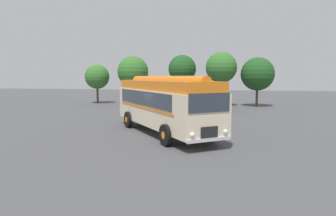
% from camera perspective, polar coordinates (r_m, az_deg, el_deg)
% --- Properties ---
extents(ground_plane, '(120.00, 120.00, 0.00)m').
position_cam_1_polar(ground_plane, '(17.64, -0.81, -5.27)').
color(ground_plane, '#474749').
extents(vintage_bus, '(7.89, 9.60, 3.49)m').
position_cam_1_polar(vintage_bus, '(18.07, -0.84, 1.07)').
color(vintage_bus, beige).
rests_on(vintage_bus, ground).
extents(car_near_left, '(2.33, 4.37, 1.66)m').
position_cam_1_polar(car_near_left, '(30.41, 4.30, 1.08)').
color(car_near_left, navy).
rests_on(car_near_left, ground).
extents(car_mid_left, '(2.09, 4.27, 1.66)m').
position_cam_1_polar(car_mid_left, '(29.83, 8.97, 0.93)').
color(car_mid_left, '#4C5156').
rests_on(car_mid_left, ground).
extents(tree_far_left, '(3.13, 3.13, 4.99)m').
position_cam_1_polar(tree_far_left, '(39.90, -13.35, 5.77)').
color(tree_far_left, '#4C3823').
rests_on(tree_far_left, ground).
extents(tree_left_of_centre, '(3.92, 3.92, 6.04)m').
position_cam_1_polar(tree_left_of_centre, '(38.55, -6.55, 6.84)').
color(tree_left_of_centre, '#4C3823').
rests_on(tree_left_of_centre, ground).
extents(tree_centre, '(3.36, 3.36, 6.06)m').
position_cam_1_polar(tree_centre, '(36.61, 2.64, 7.51)').
color(tree_centre, '#4C3823').
rests_on(tree_centre, ground).
extents(tree_right_of_centre, '(3.61, 3.61, 6.32)m').
position_cam_1_polar(tree_right_of_centre, '(35.66, 10.12, 7.49)').
color(tree_right_of_centre, '#4C3823').
rests_on(tree_right_of_centre, ground).
extents(tree_far_right, '(3.83, 3.83, 5.65)m').
position_cam_1_polar(tree_far_right, '(36.20, 16.76, 6.26)').
color(tree_far_right, '#4C3823').
rests_on(tree_far_right, ground).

